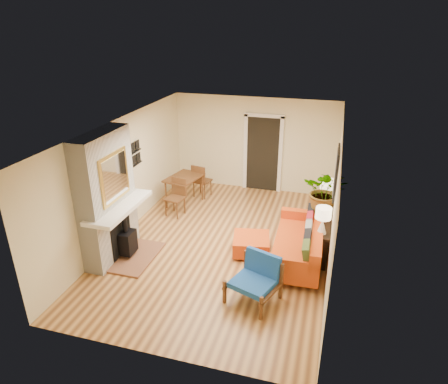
{
  "coord_description": "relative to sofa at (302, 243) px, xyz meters",
  "views": [
    {
      "loc": [
        2.12,
        -7.18,
        4.53
      ],
      "look_at": [
        0.0,
        0.2,
        1.15
      ],
      "focal_mm": 32.0,
      "sensor_mm": 36.0,
      "label": 1
    }
  ],
  "objects": [
    {
      "name": "houseplant",
      "position": [
        0.34,
        0.79,
        0.84
      ],
      "size": [
        0.96,
        0.86,
        0.98
      ],
      "primitive_type": "imported",
      "rotation": [
        0.0,
        0.0,
        -0.12
      ],
      "color": "#1E5919",
      "rests_on": "console_table"
    },
    {
      "name": "ottoman",
      "position": [
        -1.03,
        -0.06,
        -0.16
      ],
      "size": [
        0.86,
        0.86,
        0.37
      ],
      "color": "silver",
      "rests_on": "ground"
    },
    {
      "name": "dining_table",
      "position": [
        -3.15,
        1.79,
        0.24
      ],
      "size": [
        0.98,
        1.77,
        0.93
      ],
      "color": "brown",
      "rests_on": "ground"
    },
    {
      "name": "console_table",
      "position": [
        0.35,
        0.57,
        0.21
      ],
      "size": [
        0.34,
        1.85,
        0.72
      ],
      "color": "black",
      "rests_on": "ground"
    },
    {
      "name": "lamp_near",
      "position": [
        0.35,
        -0.12,
        0.69
      ],
      "size": [
        0.3,
        0.3,
        0.54
      ],
      "color": "white",
      "rests_on": "console_table"
    },
    {
      "name": "blue_chair",
      "position": [
        -0.64,
        -1.44,
        0.07
      ],
      "size": [
        0.98,
        0.97,
        0.81
      ],
      "color": "brown",
      "rests_on": "ground"
    },
    {
      "name": "sofa",
      "position": [
        0.0,
        0.0,
        0.0
      ],
      "size": [
        0.98,
        2.17,
        0.85
      ],
      "color": "silver",
      "rests_on": "ground"
    },
    {
      "name": "room_shell",
      "position": [
        -1.12,
        2.75,
        0.87
      ],
      "size": [
        6.5,
        6.5,
        6.5
      ],
      "color": "tan",
      "rests_on": "ground"
    },
    {
      "name": "lamp_far",
      "position": [
        0.35,
        1.35,
        0.69
      ],
      "size": [
        0.3,
        0.3,
        0.54
      ],
      "color": "white",
      "rests_on": "console_table"
    },
    {
      "name": "fireplace",
      "position": [
        -3.72,
        -0.89,
        0.87
      ],
      "size": [
        1.09,
        1.68,
        2.6
      ],
      "color": "white",
      "rests_on": "ground"
    }
  ]
}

